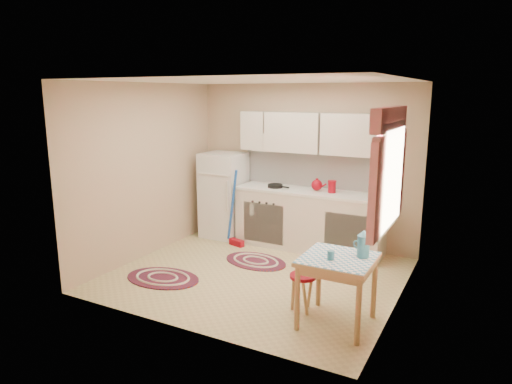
% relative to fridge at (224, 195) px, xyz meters
% --- Properties ---
extents(room_shell, '(3.64, 3.60, 2.52)m').
position_rel_fridge_xyz_m(room_shell, '(1.43, -1.01, 0.90)').
color(room_shell, tan).
rests_on(room_shell, ground).
extents(fridge, '(0.65, 0.60, 1.40)m').
position_rel_fridge_xyz_m(fridge, '(0.00, 0.00, 0.00)').
color(fridge, silver).
rests_on(fridge, ground).
extents(broom, '(0.30, 0.19, 1.20)m').
position_rel_fridge_xyz_m(broom, '(0.45, -0.35, -0.10)').
color(broom, blue).
rests_on(broom, ground).
extents(base_cabinets, '(2.25, 0.60, 0.88)m').
position_rel_fridge_xyz_m(base_cabinets, '(1.49, 0.05, -0.26)').
color(base_cabinets, beige).
rests_on(base_cabinets, ground).
extents(countertop, '(2.27, 0.62, 0.04)m').
position_rel_fridge_xyz_m(countertop, '(1.49, 0.05, 0.20)').
color(countertop, silver).
rests_on(countertop, base_cabinets).
extents(frying_pan, '(0.27, 0.27, 0.05)m').
position_rel_fridge_xyz_m(frying_pan, '(0.94, 0.00, 0.24)').
color(frying_pan, black).
rests_on(frying_pan, countertop).
extents(red_kettle, '(0.19, 0.17, 0.18)m').
position_rel_fridge_xyz_m(red_kettle, '(1.60, 0.05, 0.31)').
color(red_kettle, maroon).
rests_on(red_kettle, countertop).
extents(red_canister, '(0.13, 0.13, 0.16)m').
position_rel_fridge_xyz_m(red_canister, '(1.84, 0.05, 0.30)').
color(red_canister, maroon).
rests_on(red_canister, countertop).
extents(table, '(0.72, 0.72, 0.72)m').
position_rel_fridge_xyz_m(table, '(2.61, -2.01, -0.34)').
color(table, tan).
rests_on(table, ground).
extents(stool, '(0.39, 0.39, 0.42)m').
position_rel_fridge_xyz_m(stool, '(2.19, -1.90, -0.49)').
color(stool, maroon).
rests_on(stool, ground).
extents(coffee_pot, '(0.18, 0.16, 0.31)m').
position_rel_fridge_xyz_m(coffee_pot, '(2.83, -1.89, 0.18)').
color(coffee_pot, '#29667F').
rests_on(coffee_pot, table).
extents(mug, '(0.09, 0.09, 0.10)m').
position_rel_fridge_xyz_m(mug, '(2.57, -2.11, 0.07)').
color(mug, '#29667F').
rests_on(mug, table).
extents(rug_center, '(1.03, 0.77, 0.02)m').
position_rel_fridge_xyz_m(rug_center, '(1.04, -0.83, -0.69)').
color(rug_center, maroon).
rests_on(rug_center, ground).
extents(rug_left, '(1.06, 0.75, 0.02)m').
position_rel_fridge_xyz_m(rug_left, '(0.26, -1.93, -0.69)').
color(rug_left, maroon).
rests_on(rug_left, ground).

